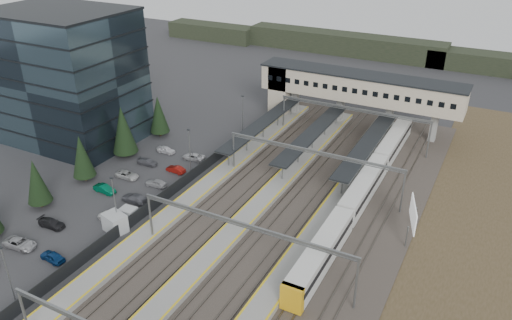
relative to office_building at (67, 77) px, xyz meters
The scene contains 15 objects.
ground 39.86m from the office_building, 18.43° to the right, with size 220.00×220.00×0.00m, color #2B2B2D.
office_building is the anchor object (origin of this frame).
conifer_row 22.40m from the office_building, 48.57° to the right, with size 4.42×49.82×9.50m.
car_park 29.43m from the office_building, 34.99° to the right, with size 10.60×44.38×1.29m.
lampposts 31.00m from the office_building, 21.00° to the right, with size 0.50×53.25×8.07m.
fence 32.32m from the office_building, 13.35° to the right, with size 0.08×90.00×2.00m.
relay_cabin_near 36.56m from the office_building, 36.31° to the right, with size 3.66×3.08×2.63m.
relay_cabin_far 35.10m from the office_building, 32.46° to the right, with size 2.29×1.93×2.03m.
rail_corridor 47.39m from the office_building, ahead, with size 34.00×90.00×0.92m.
canopies 46.29m from the office_building, 19.23° to the left, with size 23.10×30.00×3.28m.
footbridge 53.18m from the office_building, 34.47° to the left, with size 40.40×6.40×11.20m.
gantries 49.23m from the office_building, 10.62° to the right, with size 28.40×62.28×7.17m.
train 57.04m from the office_building, ahead, with size 2.63×54.91×3.31m.
billboard 65.23m from the office_building, ahead, with size 1.94×5.95×5.28m.
treeline_far 100.53m from the office_building, 53.31° to the left, with size 170.00×19.00×7.00m.
Camera 1 is at (35.76, -50.32, 40.29)m, focal length 35.00 mm.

